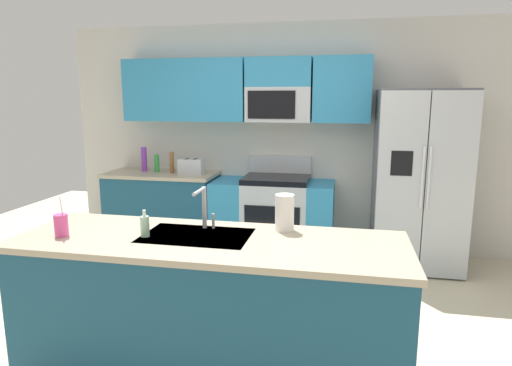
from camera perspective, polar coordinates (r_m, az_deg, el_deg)
The scene contains 14 objects.
ground_plane at distance 3.52m, azimuth -1.53°, elevation -18.97°, with size 9.00×9.00×0.00m, color beige.
kitchen_wall_unit at distance 5.13m, azimuth 2.11°, elevation 7.74°, with size 5.20×0.43×2.60m.
back_counter at distance 5.38m, azimuth -12.01°, elevation -3.38°, with size 1.30×0.63×0.90m.
range_oven at distance 5.01m, azimuth 2.21°, elevation -4.28°, with size 1.36×0.61×1.10m.
refrigerator at distance 4.83m, azimuth 20.41°, elevation 0.34°, with size 0.90×0.76×1.85m.
island_counter at distance 2.91m, azimuth -5.94°, elevation -15.60°, with size 2.42×0.81×0.90m.
toaster at distance 5.08m, azimuth -8.41°, elevation 2.13°, with size 0.28×0.16×0.18m.
pepper_mill at distance 5.22m, azimuth -10.89°, elevation 2.64°, with size 0.05×0.05×0.25m, color brown.
bottle_green at distance 5.33m, azimuth -12.77°, elevation 2.52°, with size 0.06×0.06×0.21m, color green.
bottle_purple at distance 5.41m, azimuth -14.35°, elevation 3.02°, with size 0.07×0.07×0.29m, color purple.
sink_faucet at distance 2.90m, azimuth -6.81°, elevation -2.78°, with size 0.08×0.21×0.28m.
drink_cup_pink at distance 3.01m, azimuth -24.01°, elevation -5.03°, with size 0.08×0.08×0.26m.
soap_dispenser at distance 2.84m, azimuth -14.26°, elevation -5.43°, with size 0.06×0.06×0.17m.
paper_towel_roll at distance 2.87m, azimuth 3.74°, elevation -3.87°, with size 0.12×0.12×0.24m, color white.
Camera 1 is at (0.70, -2.97, 1.74)m, focal length 30.75 mm.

